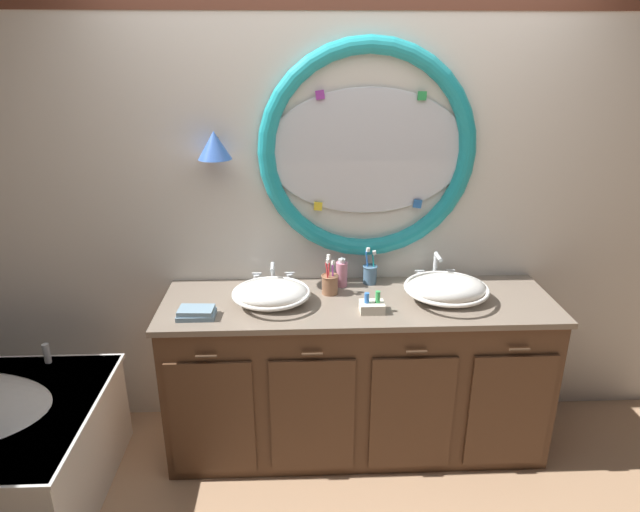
% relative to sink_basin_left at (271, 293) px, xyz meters
% --- Properties ---
extents(ground_plane, '(14.00, 14.00, 0.00)m').
position_rel_sink_basin_left_xyz_m(ground_plane, '(0.39, -0.23, -0.94)').
color(ground_plane, tan).
extents(back_wall_assembly, '(6.40, 0.26, 2.60)m').
position_rel_sink_basin_left_xyz_m(back_wall_assembly, '(0.40, 0.35, 0.39)').
color(back_wall_assembly, silver).
rests_on(back_wall_assembly, ground_plane).
extents(vanity_counter, '(2.03, 0.63, 0.88)m').
position_rel_sink_basin_left_xyz_m(vanity_counter, '(0.45, 0.03, -0.50)').
color(vanity_counter, brown).
rests_on(vanity_counter, ground_plane).
extents(sink_basin_left, '(0.40, 0.40, 0.12)m').
position_rel_sink_basin_left_xyz_m(sink_basin_left, '(0.00, 0.00, 0.00)').
color(sink_basin_left, white).
rests_on(sink_basin_left, vanity_counter).
extents(sink_basin_right, '(0.43, 0.43, 0.13)m').
position_rel_sink_basin_left_xyz_m(sink_basin_right, '(0.90, 0.00, 0.01)').
color(sink_basin_right, white).
rests_on(sink_basin_right, vanity_counter).
extents(faucet_set_left, '(0.23, 0.12, 0.13)m').
position_rel_sink_basin_left_xyz_m(faucet_set_left, '(0.00, 0.24, -0.01)').
color(faucet_set_left, silver).
rests_on(faucet_set_left, vanity_counter).
extents(faucet_set_right, '(0.22, 0.12, 0.18)m').
position_rel_sink_basin_left_xyz_m(faucet_set_right, '(0.90, 0.24, 0.01)').
color(faucet_set_right, silver).
rests_on(faucet_set_right, vanity_counter).
extents(toothbrush_holder_left, '(0.09, 0.09, 0.22)m').
position_rel_sink_basin_left_xyz_m(toothbrush_holder_left, '(0.30, 0.11, -0.00)').
color(toothbrush_holder_left, '#996647').
rests_on(toothbrush_holder_left, vanity_counter).
extents(toothbrush_holder_right, '(0.08, 0.08, 0.21)m').
position_rel_sink_basin_left_xyz_m(toothbrush_holder_right, '(0.53, 0.24, -0.00)').
color(toothbrush_holder_right, slate).
rests_on(toothbrush_holder_right, vanity_counter).
extents(soap_dispenser, '(0.06, 0.07, 0.17)m').
position_rel_sink_basin_left_xyz_m(soap_dispenser, '(0.38, 0.21, 0.01)').
color(soap_dispenser, pink).
rests_on(soap_dispenser, vanity_counter).
extents(folded_hand_towel, '(0.18, 0.12, 0.05)m').
position_rel_sink_basin_left_xyz_m(folded_hand_towel, '(-0.36, -0.13, -0.04)').
color(folded_hand_towel, '#7593A8').
rests_on(folded_hand_towel, vanity_counter).
extents(toiletry_basket, '(0.12, 0.10, 0.11)m').
position_rel_sink_basin_left_xyz_m(toiletry_basket, '(0.50, -0.11, -0.03)').
color(toiletry_basket, beige).
rests_on(toiletry_basket, vanity_counter).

